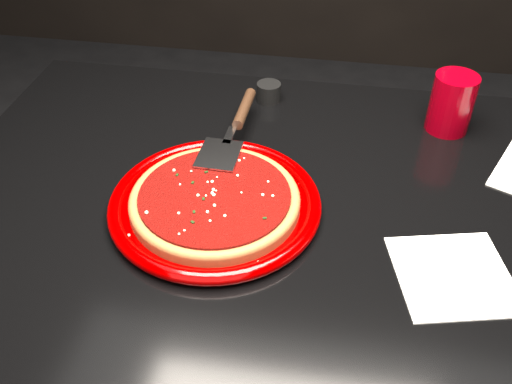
{
  "coord_description": "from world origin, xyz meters",
  "views": [
    {
      "loc": [
        0.05,
        -0.69,
        1.35
      ],
      "look_at": [
        -0.06,
        -0.01,
        0.77
      ],
      "focal_mm": 40.0,
      "sensor_mm": 36.0,
      "label": 1
    }
  ],
  "objects_px": {
    "ramekin": "(269,92)",
    "table": "(288,342)",
    "pizza_server": "(234,128)",
    "cup": "(452,103)",
    "plate": "(215,204)"
  },
  "relations": [
    {
      "from": "pizza_server",
      "to": "plate",
      "type": "bearing_deg",
      "value": -86.99
    },
    {
      "from": "cup",
      "to": "ramekin",
      "type": "xyz_separation_m",
      "value": [
        -0.35,
        0.05,
        -0.04
      ]
    },
    {
      "from": "table",
      "to": "plate",
      "type": "relative_size",
      "value": 3.6
    },
    {
      "from": "pizza_server",
      "to": "table",
      "type": "bearing_deg",
      "value": -44.21
    },
    {
      "from": "table",
      "to": "cup",
      "type": "xyz_separation_m",
      "value": [
        0.25,
        0.26,
        0.43
      ]
    },
    {
      "from": "plate",
      "to": "pizza_server",
      "type": "xyz_separation_m",
      "value": [
        -0.0,
        0.17,
        0.03
      ]
    },
    {
      "from": "pizza_server",
      "to": "cup",
      "type": "xyz_separation_m",
      "value": [
        0.38,
        0.13,
        0.01
      ]
    },
    {
      "from": "plate",
      "to": "pizza_server",
      "type": "distance_m",
      "value": 0.17
    },
    {
      "from": "ramekin",
      "to": "table",
      "type": "bearing_deg",
      "value": -73.32
    },
    {
      "from": "table",
      "to": "cup",
      "type": "distance_m",
      "value": 0.56
    },
    {
      "from": "plate",
      "to": "cup",
      "type": "relative_size",
      "value": 3.04
    },
    {
      "from": "table",
      "to": "plate",
      "type": "height_order",
      "value": "plate"
    },
    {
      "from": "pizza_server",
      "to": "cup",
      "type": "bearing_deg",
      "value": 20.33
    },
    {
      "from": "table",
      "to": "ramekin",
      "type": "distance_m",
      "value": 0.51
    },
    {
      "from": "table",
      "to": "cup",
      "type": "height_order",
      "value": "cup"
    }
  ]
}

